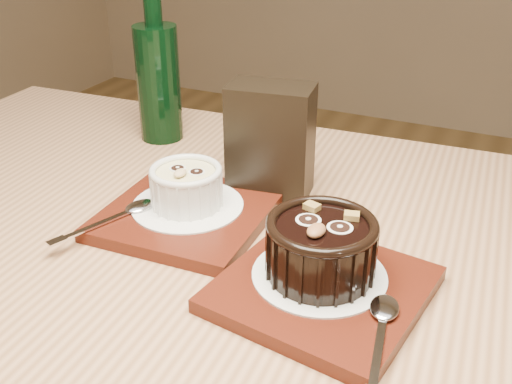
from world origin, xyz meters
TOP-DOWN VIEW (x-y plane):
  - table at (0.11, 0.04)m, footprint 1.24×0.86m
  - tray_left at (0.02, 0.10)m, footprint 0.19×0.19m
  - doily_left at (0.02, 0.10)m, footprint 0.13×0.13m
  - ramekin_white at (0.02, 0.10)m, footprint 0.08×0.08m
  - spoon_left at (-0.04, 0.04)m, footprint 0.07×0.13m
  - tray_right at (0.21, 0.03)m, footprint 0.20×0.20m
  - doily_right at (0.20, 0.04)m, footprint 0.13×0.13m
  - ramekin_dark at (0.20, 0.04)m, footprint 0.10×0.10m
  - spoon_right at (0.28, -0.02)m, footprint 0.05×0.14m
  - condiment_stand at (0.08, 0.20)m, footprint 0.11×0.07m
  - green_bottle at (-0.15, 0.30)m, footprint 0.06×0.06m

SIDE VIEW (x-z plane):
  - table at x=0.11m, z-range 0.28..1.03m
  - tray_left at x=0.02m, z-range 0.75..0.76m
  - tray_right at x=0.21m, z-range 0.75..0.76m
  - doily_left at x=0.02m, z-range 0.77..0.77m
  - doily_right at x=0.20m, z-range 0.77..0.77m
  - spoon_left at x=-0.04m, z-range 0.77..0.77m
  - spoon_right at x=0.28m, z-range 0.77..0.77m
  - ramekin_white at x=0.02m, z-range 0.77..0.82m
  - ramekin_dark at x=0.20m, z-range 0.77..0.83m
  - condiment_stand at x=0.08m, z-range 0.75..0.89m
  - green_bottle at x=-0.15m, z-range 0.72..0.96m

